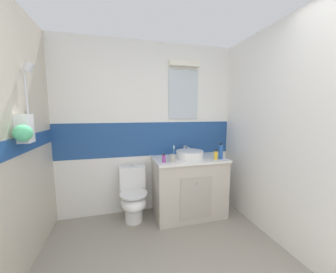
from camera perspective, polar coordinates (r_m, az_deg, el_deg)
name	(u,v)px	position (r m, az deg, el deg)	size (l,w,h in m)	color
ground_plane	(170,272)	(2.23, 0.50, -35.66)	(3.20, 3.48, 0.04)	gray
wall_back_tiled	(149,128)	(2.87, -5.82, 2.48)	(3.20, 0.20, 2.50)	white
wall_right_plain	(294,136)	(2.39, 33.67, 0.10)	(0.10, 3.48, 2.50)	white
vanity_cabinet	(189,186)	(2.87, 6.25, -14.67)	(1.01, 0.60, 0.85)	beige
sink_basin	(190,154)	(2.72, 6.52, -5.30)	(0.39, 0.43, 0.15)	white
toilet	(133,196)	(2.78, -10.43, -17.23)	(0.37, 0.50, 0.75)	white
toothbrush_cup	(173,158)	(2.51, 1.48, -6.36)	(0.08, 0.08, 0.22)	#B2ADA3
soap_dispenser	(216,155)	(2.71, 14.23, -5.54)	(0.05, 0.05, 0.15)	yellow
shampoo_bottle_tall	(221,151)	(2.75, 15.62, -4.37)	(0.06, 0.06, 0.22)	#2659B2
perfume_flask_small	(164,158)	(2.47, -1.29, -6.57)	(0.04, 0.03, 0.12)	#993F99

